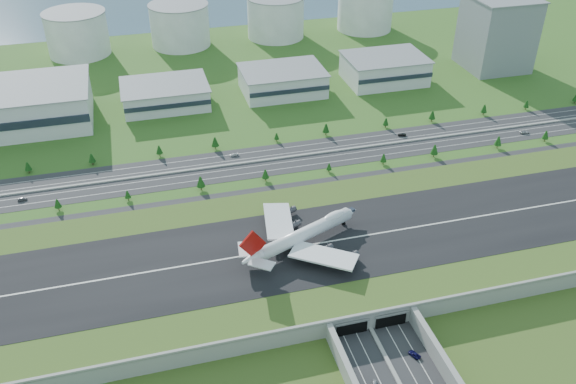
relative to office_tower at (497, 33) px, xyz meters
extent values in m
plane|color=#285019|center=(-200.00, -195.00, -27.50)|extent=(1200.00, 1200.00, 0.00)
cube|color=#969791|center=(-200.00, -195.00, -23.50)|extent=(520.00, 100.00, 8.00)
cube|color=#384F1B|center=(-200.00, -195.00, -19.42)|extent=(520.00, 100.00, 0.16)
cube|color=black|center=(-200.00, -195.00, -19.28)|extent=(520.00, 58.00, 0.12)
cube|color=silver|center=(-200.00, -195.00, -19.20)|extent=(520.00, 0.90, 0.02)
cube|color=#969791|center=(-200.00, -244.40, -18.90)|extent=(520.00, 1.20, 1.20)
cube|color=black|center=(-208.50, -245.20, -24.30)|extent=(13.00, 1.20, 6.00)
cube|color=black|center=(-191.50, -245.20, -24.30)|extent=(13.00, 1.20, 6.00)
cube|color=#28282B|center=(-200.00, -100.00, -27.44)|extent=(560.00, 36.00, 0.12)
cylinder|color=#3D2819|center=(-327.58, -122.00, -26.30)|extent=(0.50, 0.50, 2.41)
cone|color=#13360E|center=(-327.58, -122.00, -23.22)|extent=(3.74, 3.74, 4.81)
cylinder|color=#3D2819|center=(-291.66, -122.00, -26.44)|extent=(0.50, 0.50, 2.13)
cone|color=#13360E|center=(-291.66, -122.00, -23.72)|extent=(3.31, 3.31, 4.25)
cylinder|color=#3D2819|center=(-252.05, -122.00, -25.97)|extent=(0.50, 0.50, 3.06)
cone|color=#13360E|center=(-252.05, -122.00, -22.06)|extent=(4.76, 4.76, 6.12)
cylinder|color=#3D2819|center=(-215.40, -122.00, -26.19)|extent=(0.50, 0.50, 2.63)
cone|color=#13360E|center=(-215.40, -122.00, -22.83)|extent=(4.09, 4.09, 5.26)
cylinder|color=#3D2819|center=(-177.51, -122.00, -26.49)|extent=(0.50, 0.50, 2.01)
cone|color=#13360E|center=(-177.51, -122.00, -23.92)|extent=(3.13, 3.13, 4.03)
cylinder|color=#3D2819|center=(-143.70, -122.00, -26.28)|extent=(0.50, 0.50, 2.44)
cone|color=#13360E|center=(-143.70, -122.00, -23.17)|extent=(3.79, 3.79, 4.87)
cylinder|color=#3D2819|center=(-110.84, -122.00, -26.02)|extent=(0.50, 0.50, 2.97)
cone|color=#13360E|center=(-110.84, -122.00, -22.22)|extent=(4.62, 4.62, 5.94)
cylinder|color=#3D2819|center=(-67.73, -122.00, -26.05)|extent=(0.50, 0.50, 2.89)
cone|color=#13360E|center=(-67.73, -122.00, -22.36)|extent=(4.50, 4.50, 5.78)
cylinder|color=#3D2819|center=(-34.08, -122.00, -26.18)|extent=(0.50, 0.50, 2.63)
cone|color=#13360E|center=(-34.08, -122.00, -22.82)|extent=(4.10, 4.10, 5.27)
cylinder|color=#3D2819|center=(-345.91, -78.00, -26.24)|extent=(0.50, 0.50, 2.52)
cone|color=#13360E|center=(-345.91, -78.00, -23.01)|extent=(3.93, 3.93, 5.05)
cylinder|color=#3D2819|center=(-310.23, -78.00, -26.19)|extent=(0.50, 0.50, 2.62)
cone|color=#13360E|center=(-310.23, -78.00, -22.84)|extent=(4.08, 4.08, 5.24)
cylinder|color=#3D2819|center=(-270.91, -78.00, -26.22)|extent=(0.50, 0.50, 2.57)
cone|color=#13360E|center=(-270.91, -78.00, -22.94)|extent=(3.99, 3.99, 5.14)
cylinder|color=#3D2819|center=(-236.86, -78.00, -26.04)|extent=(0.50, 0.50, 2.93)
cone|color=#13360E|center=(-236.86, -78.00, -22.30)|extent=(4.55, 4.55, 5.85)
cylinder|color=#3D2819|center=(-197.83, -78.00, -26.47)|extent=(0.50, 0.50, 2.06)
cone|color=#13360E|center=(-197.83, -78.00, -23.84)|extent=(3.20, 3.20, 4.12)
cylinder|color=#3D2819|center=(-165.14, -78.00, -26.08)|extent=(0.50, 0.50, 2.84)
cone|color=#13360E|center=(-165.14, -78.00, -22.46)|extent=(4.41, 4.41, 5.67)
cylinder|color=#3D2819|center=(-123.83, -78.00, -26.30)|extent=(0.50, 0.50, 2.39)
cone|color=#13360E|center=(-123.83, -78.00, -23.25)|extent=(3.72, 3.72, 4.78)
cylinder|color=#3D2819|center=(-90.56, -78.00, -26.10)|extent=(0.50, 0.50, 2.80)
cone|color=#13360E|center=(-90.56, -78.00, -22.52)|extent=(4.36, 4.36, 5.60)
cylinder|color=#3D2819|center=(-51.88, -78.00, -26.14)|extent=(0.50, 0.50, 2.73)
cone|color=#13360E|center=(-51.88, -78.00, -22.65)|extent=(4.24, 4.24, 5.46)
cylinder|color=#3D2819|center=(-18.97, -78.00, -26.28)|extent=(0.50, 0.50, 2.45)
cone|color=#13360E|center=(-18.97, -78.00, -23.15)|extent=(3.80, 3.80, 4.89)
cylinder|color=#3D2819|center=(20.61, -78.00, -26.23)|extent=(0.50, 0.50, 2.53)
cone|color=#13360E|center=(20.61, -78.00, -22.99)|extent=(3.94, 3.94, 5.07)
cube|color=silver|center=(-260.00, -5.00, -20.00)|extent=(58.00, 42.00, 15.00)
cube|color=silver|center=(-175.00, -5.00, -19.00)|extent=(58.00, 42.00, 17.00)
cube|color=silver|center=(-95.00, -5.00, -18.00)|extent=(58.00, 42.00, 19.00)
cube|color=gray|center=(0.00, 0.00, 0.00)|extent=(46.00, 46.00, 55.00)
cylinder|color=silver|center=(-320.00, 115.00, -10.00)|extent=(50.00, 50.00, 35.00)
cylinder|color=silver|center=(-235.00, 115.00, -10.00)|extent=(50.00, 50.00, 35.00)
cylinder|color=silver|center=(-150.00, 115.00, -10.00)|extent=(50.00, 50.00, 35.00)
cylinder|color=silver|center=(-65.00, 115.00, -10.00)|extent=(50.00, 50.00, 35.00)
cylinder|color=white|center=(-213.96, -193.78, -13.56)|extent=(52.78, 26.98, 6.25)
cone|color=white|center=(-186.99, -182.41, -13.56)|extent=(9.62, 8.79, 6.25)
cone|color=white|center=(-240.94, -205.15, -13.17)|extent=(11.42, 9.55, 6.25)
ellipsoid|color=white|center=(-196.84, -186.56, -11.31)|extent=(14.16, 9.66, 3.84)
cube|color=white|center=(-209.32, -209.83, -14.54)|extent=(31.26, 27.25, 1.54)
cube|color=white|center=(-222.21, -179.25, -14.54)|extent=(17.21, 30.93, 1.54)
cylinder|color=#38383D|center=(-205.13, -202.76, -16.68)|extent=(5.81, 4.67, 2.93)
cylinder|color=#38383D|center=(-195.72, -210.45, -16.68)|extent=(5.81, 4.67, 2.93)
cylinder|color=#38383D|center=(-214.22, -181.18, -16.68)|extent=(5.81, 4.67, 2.93)
cylinder|color=#38383D|center=(-213.15, -169.08, -16.68)|extent=(5.81, 4.67, 2.93)
cube|color=white|center=(-237.58, -210.62, -12.39)|extent=(12.09, 11.15, 0.59)
cube|color=white|center=(-242.51, -198.93, -12.39)|extent=(7.15, 11.38, 0.59)
cube|color=#B4100C|center=(-240.04, -204.77, -5.75)|extent=(13.16, 6.21, 14.63)
cylinder|color=black|center=(-190.73, -183.99, -18.68)|extent=(1.85, 0.68, 1.85)
cylinder|color=black|center=(-216.35, -198.17, -18.68)|extent=(1.85, 0.68, 1.85)
cylinder|color=black|center=(-218.77, -192.42, -18.68)|extent=(1.85, 0.68, 1.85)
cylinder|color=black|center=(-221.74, -200.45, -18.68)|extent=(1.85, 0.68, 1.85)
cylinder|color=black|center=(-224.17, -194.69, -18.68)|extent=(1.85, 0.68, 1.85)
imported|color=silver|center=(-209.11, -271.98, -26.69)|extent=(3.01, 4.39, 1.39)
imported|color=#0E0D41|center=(-188.75, -262.79, -26.65)|extent=(4.36, 5.76, 1.45)
imported|color=#55555A|center=(-346.98, -107.76, -26.53)|extent=(5.07, 2.16, 1.71)
imported|color=black|center=(-118.38, -92.26, -26.53)|extent=(5.48, 3.41, 1.70)
imported|color=#AEAFB3|center=(-40.27, -109.42, -26.55)|extent=(6.40, 3.79, 1.67)
imported|color=silver|center=(-227.44, -89.56, -26.59)|extent=(5.54, 2.44, 1.58)
camera|label=1|loc=(-278.97, -408.49, 156.41)|focal=38.00mm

